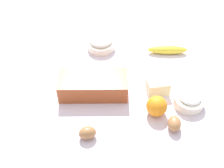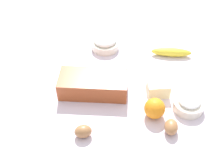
# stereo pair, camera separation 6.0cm
# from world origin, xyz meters

# --- Properties ---
(ground_plane) EXTENTS (2.40, 2.40, 0.02)m
(ground_plane) POSITION_xyz_m (0.00, 0.00, -0.01)
(ground_plane) COLOR silver
(loaf_pan) EXTENTS (0.29, 0.16, 0.08)m
(loaf_pan) POSITION_xyz_m (-0.08, 0.00, 0.04)
(loaf_pan) COLOR #9E4723
(loaf_pan) RESTS_ON ground_plane
(flour_bowl) EXTENTS (0.13, 0.13, 0.07)m
(flour_bowl) POSITION_xyz_m (-0.02, 0.30, 0.03)
(flour_bowl) COLOR silver
(flour_bowl) RESTS_ON ground_plane
(sugar_bowl) EXTENTS (0.12, 0.12, 0.06)m
(sugar_bowl) POSITION_xyz_m (0.30, -0.11, 0.03)
(sugar_bowl) COLOR silver
(sugar_bowl) RESTS_ON ground_plane
(banana) EXTENTS (0.19, 0.07, 0.04)m
(banana) POSITION_xyz_m (0.29, 0.23, 0.02)
(banana) COLOR yellow
(banana) RESTS_ON ground_plane
(orange_fruit) EXTENTS (0.08, 0.08, 0.08)m
(orange_fruit) POSITION_xyz_m (0.16, -0.14, 0.04)
(orange_fruit) COLOR orange
(orange_fruit) RESTS_ON ground_plane
(butter_block) EXTENTS (0.09, 0.07, 0.06)m
(butter_block) POSITION_xyz_m (0.19, -0.03, 0.03)
(butter_block) COLOR #F4EDB2
(butter_block) RESTS_ON ground_plane
(egg_near_butter) EXTENTS (0.06, 0.07, 0.05)m
(egg_near_butter) POSITION_xyz_m (0.21, -0.22, 0.02)
(egg_near_butter) COLOR #A67043
(egg_near_butter) RESTS_ON ground_plane
(egg_beside_bowl) EXTENTS (0.07, 0.05, 0.05)m
(egg_beside_bowl) POSITION_xyz_m (-0.11, -0.23, 0.02)
(egg_beside_bowl) COLOR #9F6B40
(egg_beside_bowl) RESTS_ON ground_plane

